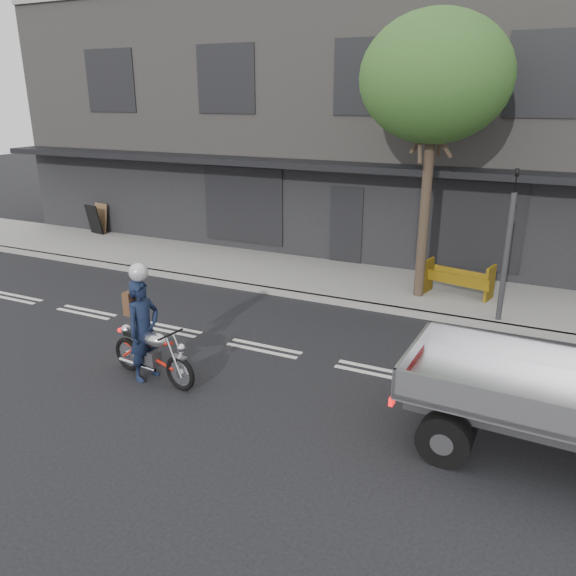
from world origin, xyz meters
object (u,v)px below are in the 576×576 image
at_px(rider, 144,330).
at_px(traffic_light_pole, 506,255).
at_px(motorcycle, 152,352).
at_px(sandwich_board, 94,220).
at_px(street_tree, 435,79).
at_px(construction_barrier, 457,281).

bearing_deg(rider, traffic_light_pole, -36.78).
bearing_deg(rider, motorcycle, -80.70).
bearing_deg(sandwich_board, motorcycle, -30.18).
bearing_deg(traffic_light_pole, motorcycle, -135.33).
xyz_separation_m(street_tree, sandwich_board, (-12.16, 1.61, -4.59)).
bearing_deg(construction_barrier, street_tree, -170.94).
bearing_deg(construction_barrier, rider, -125.07).
height_order(rider, construction_barrier, rider).
height_order(street_tree, traffic_light_pole, street_tree).
xyz_separation_m(street_tree, motorcycle, (-3.42, -6.20, -4.74)).
bearing_deg(traffic_light_pole, rider, -136.12).
relative_size(traffic_light_pole, motorcycle, 1.74).
bearing_deg(sandwich_board, construction_barrier, 5.18).
bearing_deg(motorcycle, traffic_light_pole, 54.00).
relative_size(rider, sandwich_board, 1.76).
distance_m(traffic_light_pole, rider, 7.76).
height_order(construction_barrier, sandwich_board, sandwich_board).
xyz_separation_m(motorcycle, construction_barrier, (4.30, 6.35, 0.07)).
bearing_deg(street_tree, construction_barrier, 9.06).
relative_size(street_tree, sandwich_board, 6.32).
bearing_deg(motorcycle, sandwich_board, 147.57).
xyz_separation_m(rider, construction_barrier, (4.45, 6.35, -0.34)).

